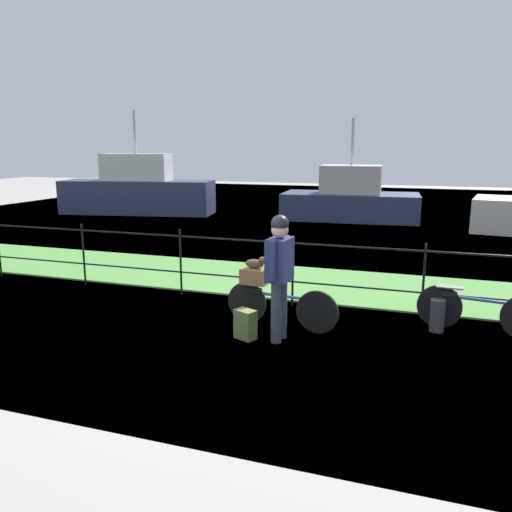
% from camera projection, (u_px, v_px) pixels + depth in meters
% --- Properties ---
extents(ground_plane, '(60.00, 60.00, 0.00)m').
position_uv_depth(ground_plane, '(183.00, 340.00, 6.78)').
color(ground_plane, '#9E9993').
extents(grass_strip, '(27.00, 2.40, 0.03)m').
position_uv_depth(grass_strip, '(261.00, 279.00, 9.85)').
color(grass_strip, '#569342').
rests_on(grass_strip, ground).
extents(harbor_water, '(30.00, 30.00, 0.00)m').
position_uv_depth(harbor_water, '(341.00, 217.00, 18.59)').
color(harbor_water, '#60849E').
rests_on(harbor_water, ground).
extents(iron_fence, '(18.04, 0.04, 1.15)m').
position_uv_depth(iron_fence, '(235.00, 261.00, 8.42)').
color(iron_fence, black).
rests_on(iron_fence, ground).
extents(bicycle_main, '(1.67, 0.25, 0.60)m').
position_uv_depth(bicycle_main, '(280.00, 305.00, 7.19)').
color(bicycle_main, black).
rests_on(bicycle_main, ground).
extents(wooden_crate, '(0.38, 0.32, 0.22)m').
position_uv_depth(wooden_crate, '(255.00, 276.00, 7.27)').
color(wooden_crate, brown).
rests_on(wooden_crate, bicycle_main).
extents(terrier_dog, '(0.32, 0.17, 0.18)m').
position_uv_depth(terrier_dog, '(256.00, 263.00, 7.22)').
color(terrier_dog, '#4C3D2D').
rests_on(terrier_dog, wooden_crate).
extents(cyclist_person, '(0.30, 0.54, 1.68)m').
position_uv_depth(cyclist_person, '(279.00, 267.00, 6.58)').
color(cyclist_person, '#383D51').
rests_on(cyclist_person, ground).
extents(backpack_on_paving, '(0.33, 0.28, 0.40)m').
position_uv_depth(backpack_on_paving, '(245.00, 324.00, 6.79)').
color(backpack_on_paving, olive).
rests_on(backpack_on_paving, ground).
extents(mooring_bollard, '(0.20, 0.20, 0.46)m').
position_uv_depth(mooring_bollard, '(437.00, 315.00, 7.05)').
color(mooring_bollard, '#38383D').
rests_on(mooring_bollard, ground).
extents(bicycle_parked, '(1.69, 0.32, 0.62)m').
position_uv_depth(bicycle_parked, '(479.00, 310.00, 6.95)').
color(bicycle_parked, black).
rests_on(bicycle_parked, ground).
extents(moored_boat_near, '(6.00, 2.67, 3.88)m').
position_uv_depth(moored_boat_near, '(138.00, 191.00, 19.54)').
color(moored_boat_near, '#2D3856').
rests_on(moored_boat_near, ground).
extents(moored_boat_mid, '(4.84, 2.48, 3.50)m').
position_uv_depth(moored_boat_mid, '(350.00, 200.00, 17.93)').
color(moored_boat_mid, '#2D3856').
rests_on(moored_boat_mid, ground).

